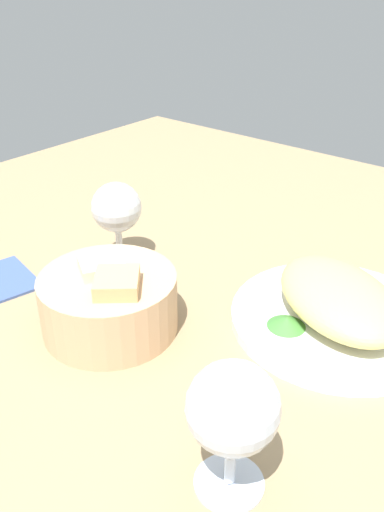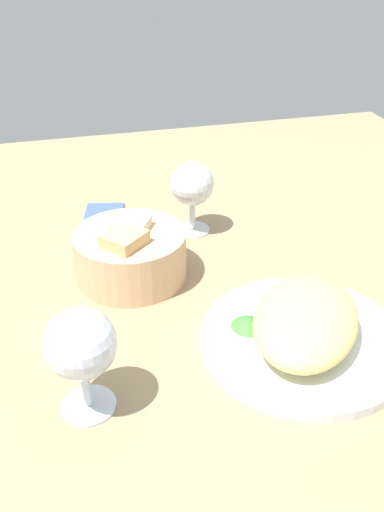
{
  "view_description": "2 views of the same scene",
  "coord_description": "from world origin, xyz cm",
  "views": [
    {
      "loc": [
        -38.43,
        45.29,
        41.27
      ],
      "look_at": [
        1.93,
        -3.61,
        5.77
      ],
      "focal_mm": 37.78,
      "sensor_mm": 36.0,
      "label": 1
    },
    {
      "loc": [
        -67.1,
        18.66,
        47.84
      ],
      "look_at": [
        2.65,
        0.15,
        3.32
      ],
      "focal_mm": 39.14,
      "sensor_mm": 36.0,
      "label": 2
    }
  ],
  "objects": [
    {
      "name": "ground_plane",
      "position": [
        0.0,
        0.0,
        -1.0
      ],
      "size": [
        140.0,
        140.0,
        2.0
      ],
      "primitive_type": "cube",
      "color": "#9C825D"
    },
    {
      "name": "plate",
      "position": [
        -16.96,
        -9.54,
        0.7
      ],
      "size": [
        26.69,
        26.69,
        1.4
      ],
      "primitive_type": "cylinder",
      "color": "white",
      "rests_on": "ground_plane"
    },
    {
      "name": "omelette",
      "position": [
        -16.96,
        -9.54,
        4.03
      ],
      "size": [
        23.74,
        21.84,
        5.27
      ],
      "primitive_type": "ellipsoid",
      "rotation": [
        0.0,
        0.0,
        -0.59
      ],
      "color": "#EBCF72",
      "rests_on": "plate"
    },
    {
      "name": "lettuce_garnish",
      "position": [
        -13.29,
        -3.38,
        2.04
      ],
      "size": [
        4.78,
        4.78,
        1.28
      ],
      "primitive_type": "cone",
      "color": "#418137",
      "rests_on": "plate"
    },
    {
      "name": "bread_basket",
      "position": [
        4.5,
        9.29,
        4.06
      ],
      "size": [
        16.91,
        16.91,
        9.34
      ],
      "color": "tan",
      "rests_on": "ground_plane"
    },
    {
      "name": "wine_glass_near",
      "position": [
        16.21,
        -3.48,
        8.44
      ],
      "size": [
        7.43,
        7.43,
        12.68
      ],
      "color": "silver",
      "rests_on": "ground_plane"
    },
    {
      "name": "wine_glass_far",
      "position": [
        -20.61,
        18.5,
        8.8
      ],
      "size": [
        7.91,
        7.91,
        13.22
      ],
      "color": "silver",
      "rests_on": "ground_plane"
    },
    {
      "name": "folded_napkin",
      "position": [
        24.87,
        11.11,
        0.4
      ],
      "size": [
        12.24,
        9.19,
        0.8
      ],
      "primitive_type": "cube",
      "rotation": [
        0.0,
        0.0,
        2.93
      ],
      "color": "#3E5795",
      "rests_on": "ground_plane"
    }
  ]
}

